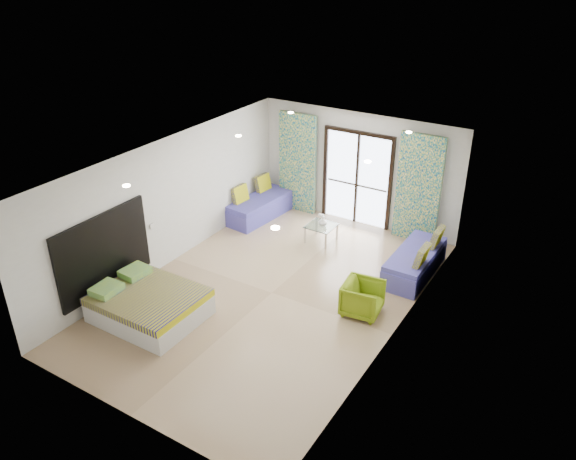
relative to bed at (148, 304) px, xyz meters
The scene contains 24 objects.
floor 2.36m from the bed, 50.94° to the left, with size 5.00×7.50×0.01m, color #9A7C5C, non-canonical shape.
ceiling 3.38m from the bed, 50.94° to the left, with size 5.00×7.50×0.01m, color silver, non-canonical shape.
wall_back 5.86m from the bed, 75.16° to the left, with size 5.00×0.01×2.70m, color silver, non-canonical shape.
wall_front 2.66m from the bed, 52.65° to the right, with size 5.00×0.01×2.70m, color silver, non-canonical shape.
wall_left 2.35m from the bed, 119.42° to the left, with size 0.01×7.50×2.70m, color silver, non-canonical shape.
wall_right 4.50m from the bed, 24.57° to the left, with size 0.01×7.50×2.70m, color silver, non-canonical shape.
balcony_door 5.82m from the bed, 75.09° to the left, with size 1.76×0.08×2.28m.
balcony_rail 5.78m from the bed, 75.11° to the left, with size 1.52×0.03×0.04m, color #595451.
curtain_left 5.48m from the bed, 90.80° to the left, with size 1.00×0.10×2.50m, color silver.
curtain_right 6.26m from the bed, 60.69° to the left, with size 1.00×0.10×2.50m, color silver.
downlight_a 2.41m from the bed, 67.65° to the right, with size 0.12×0.12×0.02m, color #FFE0B2.
downlight_b 3.75m from the bed, ahead, with size 0.12×0.12×0.02m, color #FFE0B2.
downlight_c 3.70m from the bed, 88.47° to the left, with size 0.12×0.12×0.02m, color #FFE0B2.
downlight_d 4.69m from the bed, 44.42° to the left, with size 0.12×0.12×0.02m, color #FFE0B2.
downlight_e 5.38m from the bed, 89.11° to the left, with size 0.12×0.12×0.02m, color #FFE0B2.
downlight_f 6.10m from the bed, 59.17° to the left, with size 0.12×0.12×0.02m, color #FFE0B2.
headboard 1.26m from the bed, behind, with size 0.06×2.10×1.50m, color black.
switch_plate 1.78m from the bed, 128.52° to the left, with size 0.02×0.10×0.10m, color silver.
bed is the anchor object (origin of this frame).
daybed_left 4.57m from the bed, 98.08° to the left, with size 0.90×1.92×0.92m.
daybed_right 5.34m from the bed, 47.72° to the left, with size 0.74×1.89×0.93m.
coffee_table 4.38m from the bed, 73.09° to the left, with size 0.62×0.62×0.71m.
vase 4.39m from the bed, 72.66° to the left, with size 0.20×0.21×0.20m, color white.
armchair 3.89m from the bed, 33.33° to the left, with size 0.68×0.64×0.70m, color olive.
Camera 1 is at (5.07, -7.64, 6.10)m, focal length 35.00 mm.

